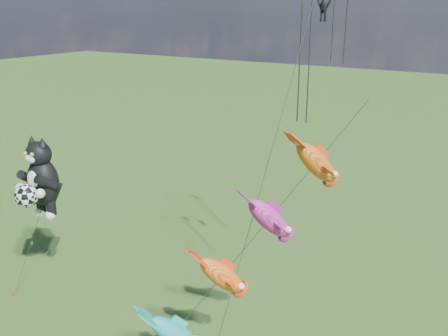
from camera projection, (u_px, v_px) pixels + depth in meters
The scene contains 3 objects.
cat_kite_rig at pixel (39, 179), 35.05m from camera, with size 2.91×4.33×11.34m.
fish_windsock_rig at pixel (222, 276), 21.09m from camera, with size 9.15×13.21×16.03m.
parafoil_rig at pixel (323, 0), 25.77m from camera, with size 1.79×17.55×26.83m.
Camera 1 is at (23.59, -13.63, 19.95)m, focal length 40.00 mm.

